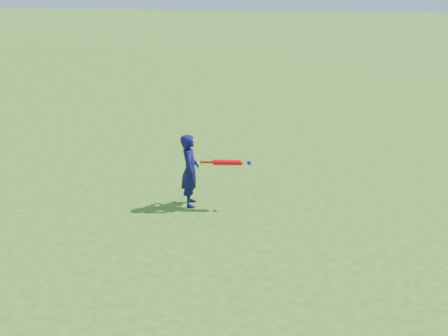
# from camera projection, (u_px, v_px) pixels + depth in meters

# --- Properties ---
(ground) EXTENTS (80.00, 80.00, 0.00)m
(ground) POSITION_uv_depth(u_px,v_px,m) (240.00, 214.00, 7.20)
(ground) COLOR #366818
(ground) RESTS_ON ground
(child) EXTENTS (0.34, 0.45, 1.10)m
(child) POSITION_uv_depth(u_px,v_px,m) (190.00, 171.00, 7.30)
(child) COLOR #0F0E45
(child) RESTS_ON ground
(bat_swing) EXTENTS (0.73, 0.14, 0.08)m
(bat_swing) POSITION_uv_depth(u_px,v_px,m) (229.00, 162.00, 7.18)
(bat_swing) COLOR red
(bat_swing) RESTS_ON ground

